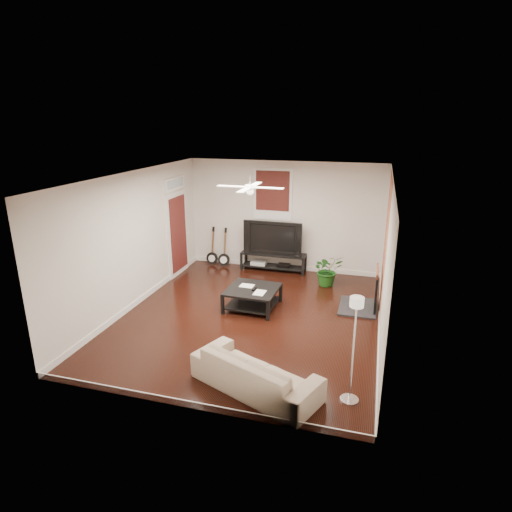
{
  "coord_description": "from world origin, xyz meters",
  "views": [
    {
      "loc": [
        2.27,
        -7.53,
        3.82
      ],
      "look_at": [
        0.0,
        0.4,
        1.15
      ],
      "focal_mm": 30.19,
      "sensor_mm": 36.0,
      "label": 1
    }
  ],
  "objects": [
    {
      "name": "room",
      "position": [
        0.0,
        0.0,
        1.4
      ],
      "size": [
        5.01,
        6.01,
        2.81
      ],
      "color": "black",
      "rests_on": "ground"
    },
    {
      "name": "brick_accent",
      "position": [
        2.49,
        1.0,
        1.4
      ],
      "size": [
        0.02,
        2.2,
        2.8
      ],
      "primitive_type": "cube",
      "color": "#A54E35",
      "rests_on": "floor"
    },
    {
      "name": "fireplace",
      "position": [
        2.2,
        1.0,
        0.46
      ],
      "size": [
        0.8,
        1.1,
        0.92
      ],
      "primitive_type": "cube",
      "color": "black",
      "rests_on": "floor"
    },
    {
      "name": "window_back",
      "position": [
        -0.3,
        2.97,
        1.95
      ],
      "size": [
        1.0,
        0.06,
        1.3
      ],
      "primitive_type": "cube",
      "color": "#33120D",
      "rests_on": "wall_back"
    },
    {
      "name": "door_left",
      "position": [
        -2.46,
        1.9,
        1.25
      ],
      "size": [
        0.08,
        1.0,
        2.5
      ],
      "primitive_type": "cube",
      "color": "white",
      "rests_on": "wall_left"
    },
    {
      "name": "tv_stand",
      "position": [
        -0.21,
        2.78,
        0.24
      ],
      "size": [
        1.68,
        0.45,
        0.47
      ],
      "primitive_type": "cube",
      "color": "black",
      "rests_on": "floor"
    },
    {
      "name": "tv",
      "position": [
        -0.21,
        2.8,
        0.9
      ],
      "size": [
        1.51,
        0.2,
        0.87
      ],
      "primitive_type": "imported",
      "color": "black",
      "rests_on": "tv_stand"
    },
    {
      "name": "coffee_table",
      "position": [
        -0.08,
        0.42,
        0.22
      ],
      "size": [
        1.06,
        1.06,
        0.43
      ],
      "primitive_type": "cube",
      "rotation": [
        0.0,
        0.0,
        -0.03
      ],
      "color": "black",
      "rests_on": "floor"
    },
    {
      "name": "sofa",
      "position": [
        0.77,
        -2.31,
        0.29
      ],
      "size": [
        2.1,
        1.46,
        0.57
      ],
      "primitive_type": "imported",
      "rotation": [
        0.0,
        0.0,
        2.74
      ],
      "color": "#C4AD93",
      "rests_on": "floor"
    },
    {
      "name": "floor_lamp",
      "position": [
        2.12,
        -2.21,
        0.8
      ],
      "size": [
        0.34,
        0.34,
        1.59
      ],
      "primitive_type": null,
      "rotation": [
        0.0,
        0.0,
        -0.4
      ],
      "color": "white",
      "rests_on": "floor"
    },
    {
      "name": "potted_plant",
      "position": [
        1.27,
        2.12,
        0.38
      ],
      "size": [
        0.89,
        0.86,
        0.77
      ],
      "primitive_type": "imported",
      "rotation": [
        0.0,
        0.0,
        0.51
      ],
      "color": "#195217",
      "rests_on": "floor"
    },
    {
      "name": "guitar_left",
      "position": [
        -1.91,
        2.75,
        0.52
      ],
      "size": [
        0.33,
        0.24,
        1.04
      ],
      "primitive_type": null,
      "rotation": [
        0.0,
        0.0,
        -0.03
      ],
      "color": "black",
      "rests_on": "floor"
    },
    {
      "name": "guitar_right",
      "position": [
        -1.56,
        2.72,
        0.52
      ],
      "size": [
        0.34,
        0.25,
        1.04
      ],
      "primitive_type": null,
      "rotation": [
        0.0,
        0.0,
        0.08
      ],
      "color": "black",
      "rests_on": "floor"
    },
    {
      "name": "ceiling_fan",
      "position": [
        0.0,
        0.0,
        2.6
      ],
      "size": [
        1.24,
        1.24,
        0.32
      ],
      "primitive_type": null,
      "color": "white",
      "rests_on": "ceiling"
    }
  ]
}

